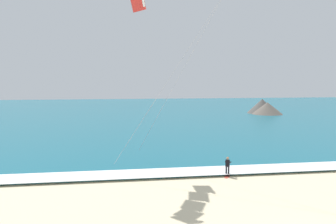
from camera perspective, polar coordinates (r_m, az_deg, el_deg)
sea at (r=88.51m, az=-2.30°, el=0.08°), size 200.00×120.00×0.20m
surf_foam at (r=31.25m, az=10.04°, el=-9.49°), size 200.00×2.87×0.04m
surfboard at (r=30.05m, az=9.87°, el=-10.47°), size 1.05×1.44×0.09m
kitesurfer at (r=29.84m, az=9.91°, el=-8.78°), size 0.67×0.67×1.69m
headland_right at (r=85.22m, az=15.78°, el=0.75°), size 7.71×10.40×3.66m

